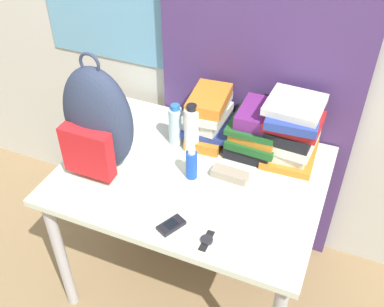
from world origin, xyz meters
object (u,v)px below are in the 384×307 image
cell_phone (171,225)px  wristwatch (207,240)px  sports_bottle (192,129)px  book_stack_right (293,130)px  sunscreen_bottle (191,164)px  book_stack_center (257,130)px  book_stack_left (209,116)px  sunglasses_case (230,175)px  water_bottle (176,125)px  backpack (97,122)px

cell_phone → wristwatch: (0.14, -0.01, -0.00)m
sports_bottle → book_stack_right: bearing=15.8°
sunscreen_bottle → sports_bottle: bearing=112.7°
wristwatch → cell_phone: bearing=175.2°
book_stack_center → sunscreen_bottle: 0.34m
book_stack_left → sunglasses_case: size_ratio=1.87×
sports_bottle → cell_phone: size_ratio=2.02×
book_stack_center → water_bottle: size_ratio=1.35×
sunscreen_bottle → book_stack_right: bearing=40.1°
book_stack_center → sunscreen_bottle: bearing=-123.3°
sunglasses_case → wristwatch: bearing=-84.3°
book_stack_left → water_bottle: (-0.12, -0.10, -0.02)m
book_stack_center → sunscreen_bottle: size_ratio=1.84×
backpack → cell_phone: 0.51m
water_bottle → sunglasses_case: size_ratio=1.31×
water_bottle → sunscreen_bottle: 0.24m
book_stack_right → sunglasses_case: (-0.19, -0.23, -0.12)m
book_stack_center → backpack: bearing=-147.1°
backpack → wristwatch: (0.55, -0.22, -0.22)m
sports_bottle → cell_phone: (0.11, -0.45, -0.10)m
book_stack_left → sunscreen_bottle: 0.29m
sunscreen_bottle → wristwatch: 0.35m
book_stack_left → book_stack_right: size_ratio=1.00×
book_stack_left → book_stack_center: bearing=-0.9°
water_bottle → sunglasses_case: bearing=-23.9°
cell_phone → sports_bottle: bearing=103.6°
book_stack_left → book_stack_right: (0.37, -0.00, 0.03)m
book_stack_right → sunglasses_case: bearing=-129.5°
book_stack_right → sunscreen_bottle: book_stack_right is taller
book_stack_right → water_bottle: (-0.49, -0.10, -0.05)m
backpack → water_bottle: backpack is taller
book_stack_left → cell_phone: 0.58m
book_stack_right → sunglasses_case: 0.32m
book_stack_right → sunscreen_bottle: bearing=-139.9°
backpack → book_stack_left: backpack is taller
book_stack_left → book_stack_center: 0.22m
sports_bottle → book_stack_left: bearing=74.5°
water_bottle → sunscreen_bottle: water_bottle is taller
backpack → sports_bottle: bearing=39.2°
cell_phone → backpack: bearing=153.4°
book_stack_right → cell_phone: (-0.30, -0.57, -0.13)m
book_stack_center → sports_bottle: size_ratio=1.17×
water_bottle → cell_phone: (0.19, -0.47, -0.09)m
backpack → sports_bottle: (0.30, 0.25, -0.11)m
sunglasses_case → water_bottle: bearing=156.1°
book_stack_left → sunscreen_bottle: bearing=-82.6°
wristwatch → sunglasses_case: bearing=95.7°
book_stack_center → water_bottle: 0.35m
book_stack_center → book_stack_right: bearing=0.0°
water_bottle → sunglasses_case: 0.34m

